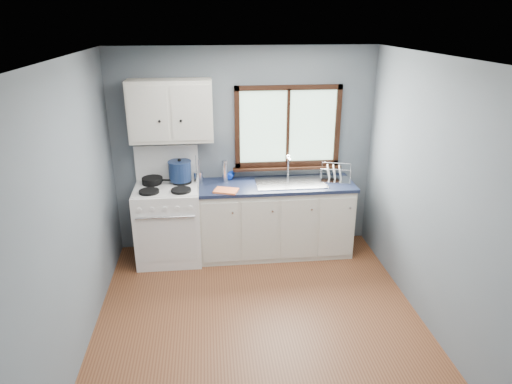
{
  "coord_description": "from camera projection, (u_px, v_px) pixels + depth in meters",
  "views": [
    {
      "loc": [
        -0.43,
        -3.62,
        2.81
      ],
      "look_at": [
        0.05,
        0.9,
        1.05
      ],
      "focal_mm": 32.0,
      "sensor_mm": 36.0,
      "label": 1
    }
  ],
  "objects": [
    {
      "name": "sink",
      "position": [
        290.0,
        188.0,
        5.54
      ],
      "size": [
        0.84,
        0.46,
        0.44
      ],
      "color": "silver",
      "rests_on": "countertop"
    },
    {
      "name": "wall_right",
      "position": [
        438.0,
        200.0,
        4.12
      ],
      "size": [
        0.02,
        3.6,
        2.5
      ],
      "primitive_type": "cube",
      "color": "slate",
      "rests_on": "ground"
    },
    {
      "name": "floor",
      "position": [
        261.0,
        327.0,
        4.42
      ],
      "size": [
        3.2,
        3.6,
        0.02
      ],
      "primitive_type": "cube",
      "color": "brown",
      "rests_on": "ground"
    },
    {
      "name": "skillet",
      "position": [
        153.0,
        180.0,
        5.44
      ],
      "size": [
        0.39,
        0.29,
        0.05
      ],
      "rotation": [
        0.0,
        0.0,
        -0.22
      ],
      "color": "black",
      "rests_on": "gas_range"
    },
    {
      "name": "gas_range",
      "position": [
        169.0,
        221.0,
        5.51
      ],
      "size": [
        0.76,
        0.69,
        1.36
      ],
      "color": "white",
      "rests_on": "floor"
    },
    {
      "name": "wall_front",
      "position": [
        304.0,
        348.0,
        2.28
      ],
      "size": [
        3.2,
        0.02,
        2.5
      ],
      "primitive_type": "cube",
      "color": "slate",
      "rests_on": "ground"
    },
    {
      "name": "countertop",
      "position": [
        276.0,
        185.0,
        5.51
      ],
      "size": [
        1.89,
        0.64,
        0.04
      ],
      "primitive_type": "cube",
      "color": "black",
      "rests_on": "base_cabinets"
    },
    {
      "name": "dish_towel",
      "position": [
        226.0,
        191.0,
        5.25
      ],
      "size": [
        0.31,
        0.27,
        0.02
      ],
      "primitive_type": "cube",
      "rotation": [
        0.0,
        0.0,
        -0.33
      ],
      "color": "orange",
      "rests_on": "countertop"
    },
    {
      "name": "wall_back",
      "position": [
        244.0,
        151.0,
        5.64
      ],
      "size": [
        3.2,
        0.02,
        2.5
      ],
      "primitive_type": "cube",
      "color": "slate",
      "rests_on": "ground"
    },
    {
      "name": "window",
      "position": [
        288.0,
        133.0,
        5.58
      ],
      "size": [
        1.36,
        0.1,
        1.03
      ],
      "color": "#9EC6A8",
      "rests_on": "wall_back"
    },
    {
      "name": "upper_cabinets",
      "position": [
        171.0,
        111.0,
        5.19
      ],
      "size": [
        0.95,
        0.35,
        0.7
      ],
      "color": "beige",
      "rests_on": "wall_back"
    },
    {
      "name": "stockpot",
      "position": [
        180.0,
        171.0,
        5.45
      ],
      "size": [
        0.37,
        0.37,
        0.27
      ],
      "rotation": [
        0.0,
        0.0,
        -0.42
      ],
      "color": "#14254A",
      "rests_on": "gas_range"
    },
    {
      "name": "ceiling",
      "position": [
        262.0,
        57.0,
        3.51
      ],
      "size": [
        3.2,
        3.6,
        0.02
      ],
      "primitive_type": "cube",
      "color": "white",
      "rests_on": "wall_back"
    },
    {
      "name": "soap_bottle",
      "position": [
        229.0,
        172.0,
        5.57
      ],
      "size": [
        0.11,
        0.11,
        0.23
      ],
      "primitive_type": "imported",
      "rotation": [
        0.0,
        0.0,
        -0.31
      ],
      "color": "#0B2FB5",
      "rests_on": "countertop"
    },
    {
      "name": "dish_rack",
      "position": [
        335.0,
        176.0,
        5.6
      ],
      "size": [
        0.44,
        0.38,
        0.19
      ],
      "rotation": [
        0.0,
        0.0,
        -0.3
      ],
      "color": "silver",
      "rests_on": "countertop"
    },
    {
      "name": "thermos",
      "position": [
        225.0,
        171.0,
        5.52
      ],
      "size": [
        0.06,
        0.06,
        0.27
      ],
      "primitive_type": "cylinder",
      "rotation": [
        0.0,
        0.0,
        -0.01
      ],
      "color": "silver",
      "rests_on": "countertop"
    },
    {
      "name": "wall_left",
      "position": [
        70.0,
        216.0,
        3.8
      ],
      "size": [
        0.02,
        3.6,
        2.5
      ],
      "primitive_type": "cube",
      "color": "slate",
      "rests_on": "ground"
    },
    {
      "name": "base_cabinets",
      "position": [
        275.0,
        222.0,
        5.69
      ],
      "size": [
        1.85,
        0.6,
        0.88
      ],
      "color": "beige",
      "rests_on": "floor"
    },
    {
      "name": "utensil_crock",
      "position": [
        198.0,
        177.0,
        5.51
      ],
      "size": [
        0.14,
        0.14,
        0.35
      ],
      "rotation": [
        0.0,
        0.0,
        0.33
      ],
      "color": "silver",
      "rests_on": "countertop"
    }
  ]
}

